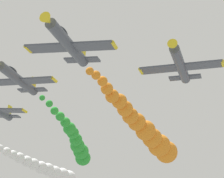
# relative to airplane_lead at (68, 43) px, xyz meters

# --- Properties ---
(airplane_lead) EXTENTS (9.56, 10.35, 2.45)m
(airplane_lead) POSITION_rel_airplane_lead_xyz_m (0.00, 0.00, 0.00)
(airplane_lead) COLOR #474C56
(smoke_trail_lead) EXTENTS (7.08, 22.24, 7.49)m
(smoke_trail_lead) POSITION_rel_airplane_lead_xyz_m (-3.18, -22.13, -3.56)
(smoke_trail_lead) COLOR orange
(airplane_left_inner) EXTENTS (9.56, 10.35, 2.32)m
(airplane_left_inner) POSITION_rel_airplane_lead_xyz_m (-9.75, -9.30, 0.48)
(airplane_left_inner) COLOR #474C56
(airplane_right_inner) EXTENTS (9.57, 10.35, 2.35)m
(airplane_right_inner) POSITION_rel_airplane_lead_xyz_m (10.16, -9.11, 0.85)
(airplane_right_inner) COLOR #474C56
(smoke_trail_right_inner) EXTENTS (4.28, 25.36, 5.34)m
(smoke_trail_right_inner) POSITION_rel_airplane_lead_xyz_m (11.75, -34.51, -1.37)
(smoke_trail_right_inner) COLOR green
(smoke_trail_high_slot) EXTENTS (8.60, 30.35, 5.18)m
(smoke_trail_high_slot) POSITION_rel_airplane_lead_xyz_m (25.58, -54.32, -1.71)
(smoke_trail_high_slot) COLOR white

